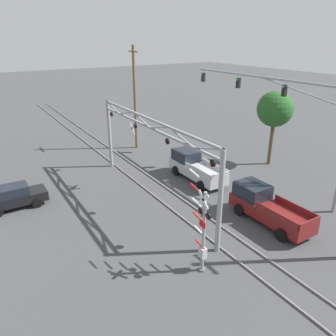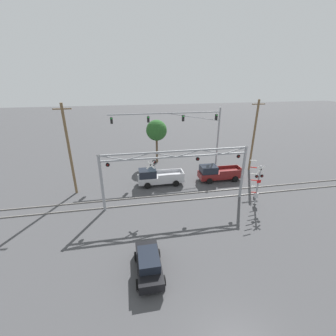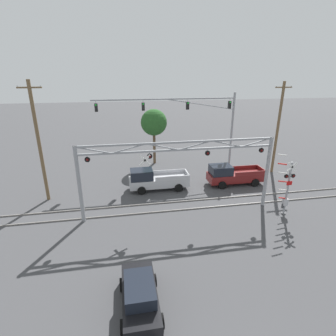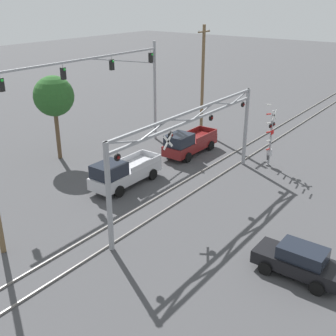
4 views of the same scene
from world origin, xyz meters
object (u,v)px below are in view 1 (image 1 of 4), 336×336
at_px(pickup_truck_lead, 195,167).
at_px(background_tree_beyond_span, 275,109).
at_px(traffic_signal_span, 296,109).
at_px(utility_pole_left, 135,98).
at_px(sedan_waiting, 14,197).
at_px(crossing_gantry, 150,144).
at_px(crossing_signal_mast, 202,234).
at_px(pickup_truck_following, 266,206).

relative_size(pickup_truck_lead, background_tree_beyond_span, 0.85).
distance_m(traffic_signal_span, utility_pole_left, 15.68).
height_order(pickup_truck_lead, sedan_waiting, pickup_truck_lead).
bearing_deg(crossing_gantry, sedan_waiting, -113.48).
bearing_deg(crossing_gantry, traffic_signal_span, 66.20).
distance_m(crossing_signal_mast, background_tree_beyond_span, 16.61).
height_order(crossing_gantry, pickup_truck_lead, crossing_gantry).
height_order(crossing_gantry, sedan_waiting, crossing_gantry).
bearing_deg(traffic_signal_span, utility_pole_left, -161.42).
bearing_deg(crossing_signal_mast, utility_pole_left, 162.47).
relative_size(traffic_signal_span, pickup_truck_lead, 2.70).
xyz_separation_m(crossing_gantry, sedan_waiting, (-3.69, -8.49, -3.27)).
relative_size(traffic_signal_span, pickup_truck_following, 2.74).
distance_m(crossing_signal_mast, traffic_signal_span, 12.32).
relative_size(crossing_gantry, sedan_waiting, 3.68).
relative_size(pickup_truck_following, background_tree_beyond_span, 0.84).
relative_size(sedan_waiting, utility_pole_left, 0.40).
bearing_deg(pickup_truck_lead, traffic_signal_span, 40.49).
distance_m(crossing_signal_mast, pickup_truck_following, 6.56).
relative_size(crossing_gantry, crossing_signal_mast, 2.94).
bearing_deg(pickup_truck_lead, background_tree_beyond_span, 82.92).
xyz_separation_m(pickup_truck_following, utility_pole_left, (-17.20, -0.31, 4.19)).
relative_size(traffic_signal_span, utility_pole_left, 1.50).
bearing_deg(pickup_truck_following, background_tree_beyond_span, 130.83).
height_order(crossing_signal_mast, sedan_waiting, crossing_signal_mast).
xyz_separation_m(traffic_signal_span, background_tree_beyond_span, (-4.37, 3.11, -1.14)).
xyz_separation_m(crossing_signal_mast, sedan_waiting, (-11.77, -6.81, -1.29)).
height_order(crossing_gantry, background_tree_beyond_span, background_tree_beyond_span).
bearing_deg(crossing_signal_mast, pickup_truck_lead, 145.52).
height_order(pickup_truck_lead, utility_pole_left, utility_pole_left).
distance_m(crossing_gantry, pickup_truck_lead, 5.76).
bearing_deg(crossing_gantry, pickup_truck_lead, 104.69).
height_order(sedan_waiting, utility_pole_left, utility_pole_left).
xyz_separation_m(crossing_signal_mast, traffic_signal_span, (-4.00, 10.94, 4.04)).
relative_size(traffic_signal_span, sedan_waiting, 3.75).
relative_size(pickup_truck_lead, utility_pole_left, 0.56).
xyz_separation_m(sedan_waiting, background_tree_beyond_span, (3.40, 20.85, 4.18)).
relative_size(crossing_gantry, utility_pole_left, 1.48).
bearing_deg(pickup_truck_following, crossing_gantry, -144.62).
distance_m(sedan_waiting, utility_pole_left, 15.22).
distance_m(pickup_truck_following, utility_pole_left, 17.71).
bearing_deg(pickup_truck_lead, crossing_gantry, -75.31).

